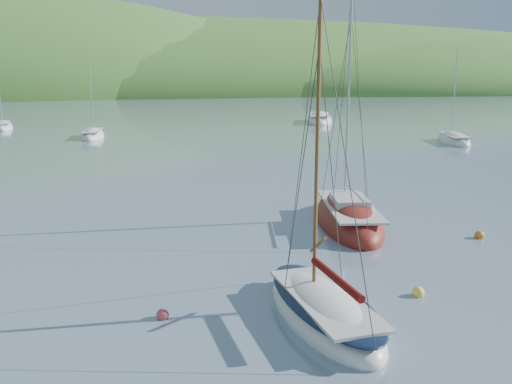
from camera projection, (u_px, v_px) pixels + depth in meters
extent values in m
plane|color=slate|center=(297.00, 323.00, 17.34)|extent=(700.00, 700.00, 0.00)
ellipsoid|color=#49772D|center=(151.00, 89.00, 179.79)|extent=(440.00, 110.00, 44.00)
ellipsoid|color=#49772D|center=(429.00, 88.00, 187.95)|extent=(240.00, 100.00, 34.00)
ellipsoid|color=white|center=(323.00, 315.00, 17.65)|extent=(3.07, 6.91, 1.64)
cube|color=#BCB9B4|center=(326.00, 299.00, 17.39)|extent=(2.31, 5.38, 0.10)
cylinder|color=brown|center=(317.00, 151.00, 17.30)|extent=(0.12, 0.12, 8.94)
ellipsoid|color=black|center=(324.00, 300.00, 17.54)|extent=(3.02, 6.84, 0.28)
cylinder|color=#600F0C|center=(336.00, 278.00, 16.57)|extent=(0.54, 3.23, 0.24)
ellipsoid|color=maroon|center=(348.00, 221.00, 27.99)|extent=(4.27, 8.85, 2.34)
cube|color=#BCB9B4|center=(349.00, 206.00, 27.64)|extent=(3.24, 6.89, 0.10)
cylinder|color=#AFB0B4|center=(349.00, 95.00, 27.64)|extent=(0.12, 0.12, 10.61)
cube|color=#BCB9B4|center=(350.00, 201.00, 27.59)|extent=(1.96, 2.61, 0.42)
cylinder|color=#AFB0B4|center=(354.00, 191.00, 26.61)|extent=(0.76, 4.03, 0.09)
ellipsoid|color=white|center=(93.00, 136.00, 61.07)|extent=(2.64, 6.71, 1.80)
cube|color=#BCB9B4|center=(92.00, 131.00, 60.80)|extent=(1.98, 5.23, 0.10)
cylinder|color=#AFB0B4|center=(91.00, 93.00, 60.83)|extent=(0.12, 0.12, 7.93)
ellipsoid|color=white|center=(319.00, 121.00, 77.13)|extent=(6.00, 10.07, 2.58)
cube|color=#BCB9B4|center=(320.00, 114.00, 76.75)|extent=(4.57, 7.82, 0.10)
cylinder|color=#AFB0B4|center=(321.00, 71.00, 76.80)|extent=(0.12, 0.12, 11.41)
ellipsoid|color=white|center=(3.00, 128.00, 69.61)|extent=(3.45, 6.78, 1.77)
cube|color=#BCB9B4|center=(2.00, 122.00, 69.35)|extent=(2.61, 5.28, 0.10)
ellipsoid|color=white|center=(454.00, 141.00, 57.02)|extent=(3.98, 7.41, 1.92)
cube|color=#BCB9B4|center=(454.00, 135.00, 56.74)|extent=(3.02, 5.76, 0.10)
cylinder|color=#AFB0B4|center=(455.00, 92.00, 56.78)|extent=(0.12, 0.12, 8.45)
sphere|color=yellow|center=(418.00, 292.00, 19.36)|extent=(0.42, 0.42, 0.42)
sphere|color=#C8474C|center=(163.00, 315.00, 17.64)|extent=(0.39, 0.39, 0.39)
sphere|color=orange|center=(479.00, 235.00, 25.80)|extent=(0.44, 0.44, 0.44)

